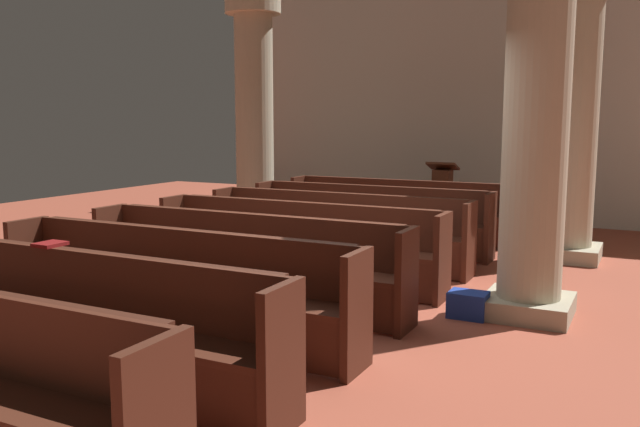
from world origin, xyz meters
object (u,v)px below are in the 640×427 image
Objects in this scene: lectern at (442,200)px; hymn_book at (50,244)px; pillar_aisle_rear at (537,99)px; pillar_far_side at (254,109)px; pew_row_5 at (172,282)px; pew_row_1 at (369,216)px; pew_row_4 at (243,258)px; pillar_aisle_side at (573,106)px; pew_row_0 at (396,207)px; pew_row_3 at (296,241)px; kneeler_box_blue at (468,305)px; pew_row_6 at (72,315)px; pew_row_2 at (337,227)px.

hymn_book is at bearing -95.53° from lectern.
pillar_far_side is at bearing 147.51° from pillar_aisle_rear.
pew_row_5 is 5.75m from pillar_far_side.
pillar_far_side is (-2.40, 0.93, 1.46)m from pew_row_1.
pew_row_4 is 0.89× the size of pillar_aisle_rear.
pillar_aisle_side and pillar_aisle_rear have the same top height.
pillar_far_side is at bearing 109.00° from hymn_book.
pew_row_0 is at bearing 90.00° from pew_row_4.
pew_row_3 is 16.91× the size of hymn_book.
pillar_aisle_side is 3.59m from kneeler_box_blue.
lectern is (0.32, 2.33, -0.01)m from pew_row_1.
pillar_aisle_side is at bearing 56.32° from pew_row_4.
pew_row_3 is at bearing 90.00° from pew_row_6.
pew_row_6 is at bearing -126.72° from kneeler_box_blue.
hymn_book is (-0.70, -7.26, 0.43)m from lectern.
pew_row_1 is 3.06× the size of lectern.
pillar_aisle_side reaches higher than pew_row_1.
lectern reaches higher than pew_row_5.
lectern reaches higher than pew_row_1.
pew_row_4 is 0.89× the size of pillar_far_side.
kneeler_box_blue is (1.98, -3.47, -0.35)m from pew_row_0.
pew_row_0 is 4.01m from kneeler_box_blue.
pew_row_4 is 4.65m from pillar_aisle_side.
pillar_aisle_side reaches higher than pew_row_5.
pew_row_5 is at bearing -140.47° from kneeler_box_blue.
pillar_far_side is (-2.40, -0.09, 1.46)m from pew_row_0.
pew_row_0 is at bearing 90.00° from pew_row_3.
pew_row_1 is 4.95m from hymn_book.
pew_row_0 and pew_row_3 have the same top height.
pew_row_2 is 16.91× the size of hymn_book.
pew_row_3 and pew_row_4 have the same top height.
hymn_book reaches higher than pew_row_0.
pillar_aisle_rear reaches higher than pew_row_5.
pillar_aisle_rear reaches higher than pew_row_0.
pew_row_0 is at bearing -103.51° from lectern.
pillar_aisle_side is 1.00× the size of pillar_far_side.
pew_row_3 is 0.89× the size of pillar_aisle_side.
pew_row_4 is at bearing -90.00° from pew_row_0.
lectern is at bearing 87.57° from pew_row_6.
pew_row_5 is 6.43m from lectern.
lectern is at bearing 84.63° from pew_row_2.
hymn_book is (-0.39, -2.88, 0.42)m from pew_row_3.
pillar_aisle_side is (2.45, 1.63, 1.46)m from pew_row_2.
pew_row_3 is 1.00× the size of pew_row_4.
pillar_aisle_rear is 3.43× the size of lectern.
pew_row_2 is at bearing 144.21° from kneeler_box_blue.
pew_row_6 is 4.10m from pillar_aisle_rear.
lectern is (0.32, 7.44, -0.01)m from pew_row_6.
pew_row_5 is at bearing 65.12° from hymn_book.
hymn_book reaches higher than pew_row_4.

